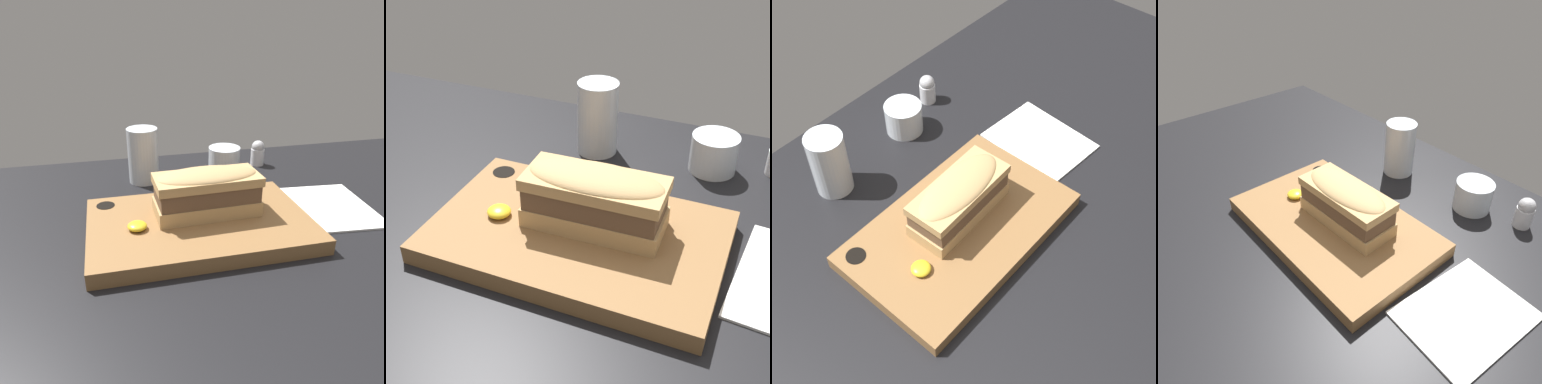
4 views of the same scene
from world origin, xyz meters
The scene contains 8 objects.
dining_table centered at (0.00, 0.00, 1.00)cm, with size 159.64×91.87×2.00cm.
serving_board centered at (-8.25, 3.68, 3.39)cm, with size 39.45×24.68×2.84cm.
sandwich centered at (-6.35, 5.31, 9.37)cm, with size 19.05×8.60×8.54cm.
mustard_dollop centered at (-19.37, 2.23, 5.44)cm, with size 3.34×3.34×1.33cm.
water_glass centered at (-15.12, 29.32, 7.53)cm, with size 7.06×7.06×12.76cm.
wine_glass centered at (5.08, 30.55, 4.84)cm, with size 7.80×7.80×6.36cm.
napkin centered at (20.61, 6.68, 2.20)cm, with size 16.76×20.82×0.40cm.
salt_shaker centered at (15.15, 33.29, 5.28)cm, with size 3.48×3.48×6.56cm.
Camera 1 is at (-22.91, -53.27, 37.51)cm, focal length 35.00 mm.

